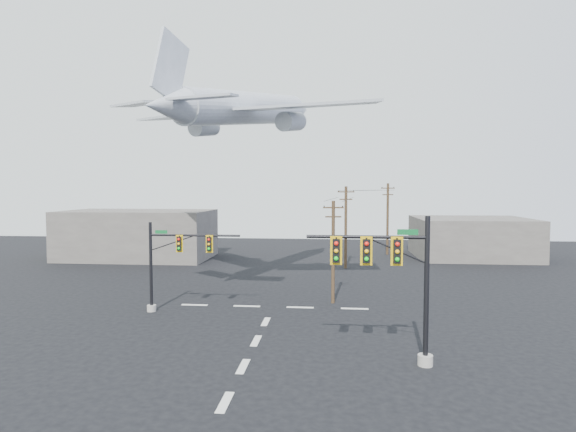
# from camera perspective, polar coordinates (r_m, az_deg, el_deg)

# --- Properties ---
(ground) EXTENTS (120.00, 120.00, 0.00)m
(ground) POSITION_cam_1_polar(r_m,az_deg,el_deg) (25.02, -5.34, -17.34)
(ground) COLOR black
(ground) RESTS_ON ground
(lane_markings) EXTENTS (14.00, 21.20, 0.01)m
(lane_markings) POSITION_cam_1_polar(r_m,az_deg,el_deg) (29.99, -3.39, -13.76)
(lane_markings) COLOR beige
(lane_markings) RESTS_ON ground
(signal_mast_near) EXTENTS (6.30, 0.82, 7.47)m
(signal_mast_near) POSITION_cam_1_polar(r_m,az_deg,el_deg) (24.56, 12.73, -7.65)
(signal_mast_near) COLOR gray
(signal_mast_near) RESTS_ON ground
(signal_mast_far) EXTENTS (6.78, 0.71, 6.41)m
(signal_mast_far) POSITION_cam_1_polar(r_m,az_deg,el_deg) (35.22, -13.80, -5.50)
(signal_mast_far) COLOR gray
(signal_mast_far) RESTS_ON ground
(utility_pole_a) EXTENTS (1.58, 0.26, 7.86)m
(utility_pole_a) POSITION_cam_1_polar(r_m,az_deg,el_deg) (36.90, 5.37, -4.01)
(utility_pole_a) COLOR #452F1D
(utility_pole_a) RESTS_ON ground
(utility_pole_b) EXTENTS (1.82, 0.30, 9.00)m
(utility_pole_b) POSITION_cam_1_polar(r_m,az_deg,el_deg) (52.97, 6.86, -1.14)
(utility_pole_b) COLOR #452F1D
(utility_pole_b) RESTS_ON ground
(utility_pole_c) EXTENTS (1.85, 0.80, 9.44)m
(utility_pole_c) POSITION_cam_1_polar(r_m,az_deg,el_deg) (64.89, 11.72, -0.15)
(utility_pole_c) COLOR #452F1D
(utility_pole_c) RESTS_ON ground
(power_lines) EXTENTS (8.74, 27.79, 0.75)m
(power_lines) POSITION_cam_1_polar(r_m,az_deg,el_deg) (50.91, 7.96, 2.54)
(power_lines) COLOR black
(airliner) EXTENTS (22.34, 24.29, 6.59)m
(airliner) POSITION_cam_1_polar(r_m,az_deg,el_deg) (41.91, -4.91, 12.53)
(airliner) COLOR silver
(building_left) EXTENTS (18.00, 10.00, 6.00)m
(building_left) POSITION_cam_1_polar(r_m,az_deg,el_deg) (63.19, -17.36, -2.10)
(building_left) COLOR #645E58
(building_left) RESTS_ON ground
(building_right) EXTENTS (14.00, 12.00, 5.00)m
(building_right) POSITION_cam_1_polar(r_m,az_deg,el_deg) (65.71, 20.92, -2.40)
(building_right) COLOR #645E58
(building_right) RESTS_ON ground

